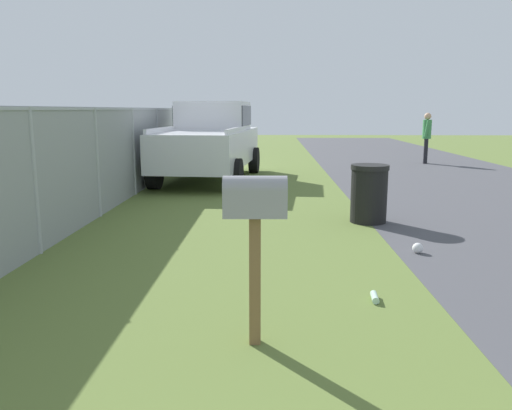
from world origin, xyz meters
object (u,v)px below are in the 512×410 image
object	(u,v)px
mailbox	(255,211)
trash_bin	(369,193)
pickup_truck	(211,138)
pedestrian	(427,134)

from	to	relation	value
mailbox	trash_bin	xyz separation A→B (m)	(4.59, -1.76, -0.61)
pickup_truck	mailbox	bearing A→B (deg)	-166.29
mailbox	pedestrian	size ratio (longest dim) A/B	0.78
pickup_truck	trash_bin	bearing A→B (deg)	-143.37
trash_bin	mailbox	bearing A→B (deg)	158.98
mailbox	pickup_truck	world-z (taller)	pickup_truck
pickup_truck	trash_bin	world-z (taller)	pickup_truck
mailbox	pedestrian	bearing A→B (deg)	-22.82
pickup_truck	trash_bin	size ratio (longest dim) A/B	5.57
mailbox	trash_bin	world-z (taller)	mailbox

